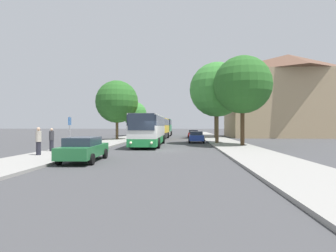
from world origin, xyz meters
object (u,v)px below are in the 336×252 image
bus_middle (158,128)px  bus_rear (165,127)px  parked_car_left_curb (84,149)px  parked_car_right_far (193,134)px  tree_right_far (216,99)px  tree_right_mid (242,85)px  pedestrian_waiting_far (38,141)px  pedestrian_waiting_near (52,139)px  tree_right_near (217,90)px  parked_car_right_near (196,137)px  bus_stop_sign (70,130)px  bus_front (149,129)px  tree_left_far (117,102)px  tree_left_near (135,114)px

bus_middle → bus_rear: 14.52m
bus_rear → parked_car_left_curb: bus_rear is taller
bus_rear → parked_car_left_curb: size_ratio=2.34×
parked_car_right_far → tree_right_far: (3.49, -3.07, 5.78)m
tree_right_mid → pedestrian_waiting_far: bearing=-148.3°
pedestrian_waiting_near → bus_middle: bearing=69.9°
tree_right_near → parked_car_right_near: bearing=130.5°
bus_stop_sign → tree_right_mid: 16.84m
parked_car_right_near → bus_front: bearing=46.2°
bus_middle → parked_car_left_curb: (-1.93, -25.92, -0.99)m
bus_rear → tree_right_far: tree_right_far is taller
pedestrian_waiting_near → tree_right_mid: size_ratio=0.20×
parked_car_right_near → tree_left_far: (-11.23, 4.77, 4.84)m
parked_car_right_far → tree_left_near: size_ratio=0.68×
tree_right_near → tree_right_mid: size_ratio=1.03×
bus_middle → tree_right_near: tree_right_near is taller
bus_middle → bus_stop_sign: bearing=-100.0°
bus_front → parked_car_left_curb: size_ratio=2.42×
pedestrian_waiting_near → bus_stop_sign: bearing=-12.4°
bus_stop_sign → tree_left_far: tree_left_far is taller
pedestrian_waiting_near → pedestrian_waiting_far: pedestrian_waiting_far is taller
tree_right_far → bus_front: bearing=-119.4°
bus_front → tree_left_far: 12.35m
tree_left_far → parked_car_left_curb: bearing=-80.5°
tree_left_far → pedestrian_waiting_far: bearing=-90.2°
bus_front → pedestrian_waiting_far: 12.16m
bus_middle → tree_right_far: bearing=15.8°
bus_stop_sign → tree_right_mid: size_ratio=0.30×
parked_car_right_near → parked_car_right_far: bearing=-90.0°
parked_car_right_far → tree_right_mid: (4.14, -19.70, 5.49)m
parked_car_right_near → tree_right_mid: (4.33, -6.14, 5.46)m
parked_car_left_curb → pedestrian_waiting_far: pedestrian_waiting_far is taller
tree_left_far → bus_middle: bearing=31.6°
bus_rear → pedestrian_waiting_far: size_ratio=5.84×
tree_right_near → parked_car_right_far: bearing=97.2°
bus_stop_sign → tree_right_near: bearing=40.7°
bus_front → bus_stop_sign: bus_front is taller
tree_left_near → tree_left_far: bearing=-88.3°
bus_stop_sign → pedestrian_waiting_near: (-1.55, 0.23, -0.75)m
bus_rear → pedestrian_waiting_far: 39.02m
bus_stop_sign → pedestrian_waiting_far: size_ratio=1.43×
pedestrian_waiting_near → tree_left_near: size_ratio=0.26×
parked_car_right_far → tree_right_mid: 20.86m
parked_car_left_curb → parked_car_right_near: size_ratio=0.99×
parked_car_left_curb → bus_stop_sign: bus_stop_sign is taller
bus_middle → pedestrian_waiting_near: bearing=-104.0°
bus_middle → parked_car_right_near: size_ratio=2.30×
tree_right_near → tree_right_far: size_ratio=0.99×
tree_left_near → tree_right_mid: bearing=-59.5°
tree_right_far → tree_right_near: bearing=-96.3°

